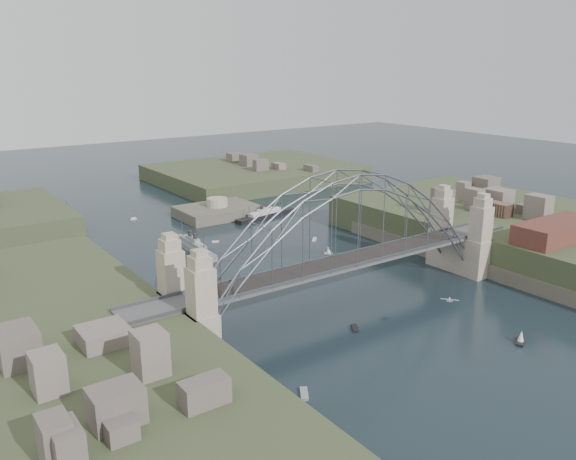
{
  "coord_description": "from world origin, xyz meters",
  "views": [
    {
      "loc": [
        -66.01,
        -74.74,
        42.56
      ],
      "look_at": [
        0.0,
        18.0,
        10.0
      ],
      "focal_mm": 36.34,
      "sensor_mm": 36.0,
      "label": 1
    }
  ],
  "objects_px": {
    "naval_cruiser_near": "(193,247)",
    "naval_cruiser_far": "(64,218)",
    "wharf_shed": "(556,231)",
    "fort_island": "(218,218)",
    "bridge": "(347,240)",
    "ocean_liner": "(265,215)"
  },
  "relations": [
    {
      "from": "naval_cruiser_near",
      "to": "naval_cruiser_far",
      "type": "relative_size",
      "value": 1.37
    },
    {
      "from": "naval_cruiser_far",
      "to": "wharf_shed",
      "type": "bearing_deg",
      "value": -56.22
    },
    {
      "from": "fort_island",
      "to": "naval_cruiser_near",
      "type": "relative_size",
      "value": 1.08
    },
    {
      "from": "bridge",
      "to": "fort_island",
      "type": "xyz_separation_m",
      "value": [
        12.0,
        70.0,
        -12.66
      ]
    },
    {
      "from": "wharf_shed",
      "to": "bridge",
      "type": "bearing_deg",
      "value": 162.35
    },
    {
      "from": "bridge",
      "to": "ocean_liner",
      "type": "relative_size",
      "value": 3.97
    },
    {
      "from": "naval_cruiser_far",
      "to": "ocean_liner",
      "type": "relative_size",
      "value": 0.7
    },
    {
      "from": "wharf_shed",
      "to": "ocean_liner",
      "type": "bearing_deg",
      "value": 106.0
    },
    {
      "from": "fort_island",
      "to": "naval_cruiser_far",
      "type": "distance_m",
      "value": 42.84
    },
    {
      "from": "naval_cruiser_near",
      "to": "naval_cruiser_far",
      "type": "height_order",
      "value": "naval_cruiser_near"
    },
    {
      "from": "fort_island",
      "to": "naval_cruiser_near",
      "type": "distance_m",
      "value": 32.14
    },
    {
      "from": "bridge",
      "to": "wharf_shed",
      "type": "relative_size",
      "value": 4.2
    },
    {
      "from": "naval_cruiser_near",
      "to": "fort_island",
      "type": "bearing_deg",
      "value": 50.88
    },
    {
      "from": "naval_cruiser_far",
      "to": "fort_island",
      "type": "bearing_deg",
      "value": -28.23
    },
    {
      "from": "naval_cruiser_near",
      "to": "naval_cruiser_far",
      "type": "bearing_deg",
      "value": 111.14
    },
    {
      "from": "naval_cruiser_near",
      "to": "naval_cruiser_far",
      "type": "distance_m",
      "value": 48.43
    },
    {
      "from": "fort_island",
      "to": "naval_cruiser_far",
      "type": "xyz_separation_m",
      "value": [
        -37.73,
        20.26,
        1.16
      ]
    },
    {
      "from": "fort_island",
      "to": "naval_cruiser_far",
      "type": "height_order",
      "value": "fort_island"
    },
    {
      "from": "bridge",
      "to": "ocean_liner",
      "type": "xyz_separation_m",
      "value": [
        22.54,
        60.85,
        -11.52
      ]
    },
    {
      "from": "ocean_liner",
      "to": "wharf_shed",
      "type": "bearing_deg",
      "value": -74.0
    },
    {
      "from": "fort_island",
      "to": "wharf_shed",
      "type": "relative_size",
      "value": 1.1
    },
    {
      "from": "fort_island",
      "to": "ocean_liner",
      "type": "distance_m",
      "value": 14.0
    }
  ]
}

